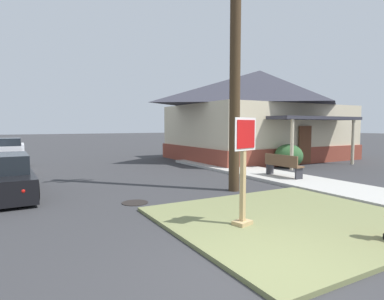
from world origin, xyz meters
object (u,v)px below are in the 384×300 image
stop_sign (244,175)px  street_bench (283,164)px  utility_pole (235,28)px  pickup_truck_white (0,158)px  manhole_cover (135,203)px

stop_sign → street_bench: bearing=38.0°
stop_sign → utility_pole: size_ratio=0.22×
pickup_truck_white → street_bench: 12.38m
stop_sign → utility_pole: utility_pole is taller
manhole_cover → pickup_truck_white: (-3.38, 8.66, 0.61)m
stop_sign → pickup_truck_white: (-4.58, 11.76, -0.48)m
utility_pole → stop_sign: bearing=-123.8°
manhole_cover → stop_sign: bearing=-68.8°
manhole_cover → pickup_truck_white: 9.31m
street_bench → utility_pole: utility_pole is taller
manhole_cover → utility_pole: size_ratio=0.07×
pickup_truck_white → street_bench: bearing=-39.5°
pickup_truck_white → street_bench: pickup_truck_white is taller
street_bench → stop_sign: bearing=-142.0°
manhole_cover → utility_pole: (3.30, 0.02, 5.05)m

